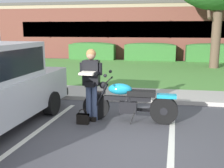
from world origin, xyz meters
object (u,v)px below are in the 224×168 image
hedge_center_left (150,51)px  handbag (83,118)px  brick_building (169,30)px  rider_person (91,79)px  motorcycle (133,102)px  hedge_center_right (212,52)px  hedge_left (92,51)px

hedge_center_left → handbag: bearing=-94.5°
brick_building → hedge_center_left: bearing=-104.0°
rider_person → brick_building: size_ratio=0.07×
motorcycle → brick_building: 17.69m
hedge_center_left → hedge_center_right: bearing=-0.0°
rider_person → motorcycle: bearing=4.5°
rider_person → hedge_left: bearing=104.2°
hedge_left → hedge_center_right: (7.98, -0.00, -0.00)m
hedge_center_left → hedge_center_right: (3.99, -0.00, -0.00)m
motorcycle → rider_person: rider_person is taller
motorcycle → hedge_left: size_ratio=0.71×
handbag → hedge_center_right: size_ratio=0.11×
hedge_center_left → rider_person: bearing=-94.0°
motorcycle → hedge_center_right: (3.88, 12.28, 0.17)m
hedge_left → brick_building: 7.63m
rider_person → brick_building: bearing=82.9°
hedge_center_left → brick_building: 5.63m
hedge_center_right → brick_building: bearing=116.7°
hedge_left → brick_building: bearing=45.0°
rider_person → handbag: 0.92m
handbag → hedge_left: 13.00m
hedge_center_right → brick_building: brick_building is taller
rider_person → brick_building: brick_building is taller
motorcycle → hedge_left: 12.95m
handbag → motorcycle: bearing=18.1°
motorcycle → rider_person: size_ratio=1.31×
rider_person → hedge_center_left: size_ratio=0.51×
hedge_left → brick_building: (5.31, 5.30, 1.37)m
rider_person → hedge_center_right: size_ratio=0.52×
hedge_left → hedge_center_left: (3.99, 0.00, 0.00)m
hedge_center_right → rider_person: bearing=-111.5°
handbag → rider_person: bearing=65.0°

